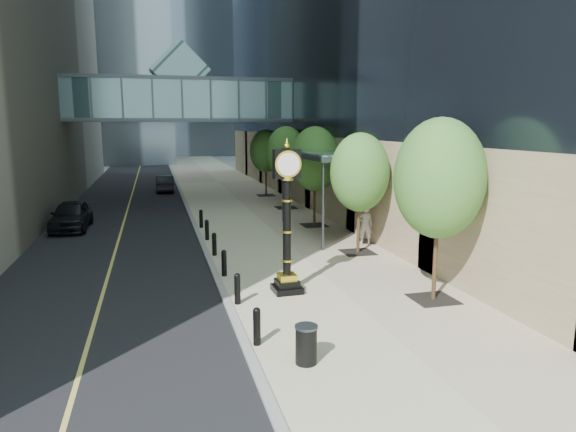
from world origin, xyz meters
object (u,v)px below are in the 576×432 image
object	(u,v)px
street_clock	(287,229)
car_near	(71,215)
trash_bin	(306,346)
pedestrian	(365,225)
car_far	(165,184)

from	to	relation	value
street_clock	car_near	world-z (taller)	street_clock
car_near	trash_bin	bearing A→B (deg)	-65.95
trash_bin	pedestrian	distance (m)	12.82
pedestrian	car_far	world-z (taller)	pedestrian
street_clock	pedestrian	bearing A→B (deg)	45.62
street_clock	car_far	xyz separation A→B (m)	(-3.42, 28.90, -1.55)
trash_bin	car_near	bearing A→B (deg)	112.69
trash_bin	pedestrian	bearing A→B (deg)	60.72
car_near	car_far	distance (m)	16.26
trash_bin	car_near	xyz separation A→B (m)	(-7.89, 18.86, 0.30)
trash_bin	car_far	world-z (taller)	car_far
street_clock	car_near	size ratio (longest dim) A/B	1.09
pedestrian	car_near	xyz separation A→B (m)	(-14.15, 7.69, -0.21)
pedestrian	car_far	bearing A→B (deg)	-53.88
trash_bin	car_far	size ratio (longest dim) A/B	0.21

